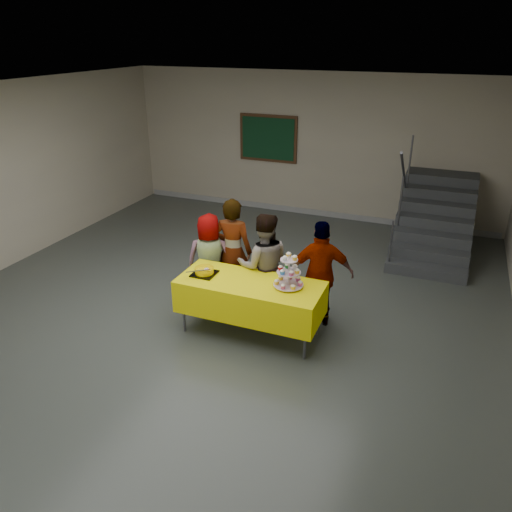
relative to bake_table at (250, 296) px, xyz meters
The scene contains 10 objects.
room_shell 1.71m from the bake_table, behind, with size 10.00×10.04×3.02m.
bake_table is the anchor object (origin of this frame).
cupcake_stand 0.63m from the bake_table, ahead, with size 0.38×0.38×0.44m.
bear_cake 0.70m from the bake_table, behind, with size 0.32×0.36×0.12m.
schoolchild_a 1.08m from the bake_table, 145.92° to the left, with size 0.67×0.43×1.36m, color slate.
schoolchild_b 0.98m from the bake_table, 128.11° to the left, with size 0.58×0.38×1.59m, color #5D5C65.
schoolchild_c 0.58m from the bake_table, 92.68° to the left, with size 0.74×0.57×1.51m, color slate.
schoolchild_d 0.99m from the bake_table, 37.72° to the left, with size 0.87×0.36×1.49m, color slate.
staircase 4.53m from the bake_table, 63.51° to the left, with size 1.30×2.40×2.04m.
noticeboard 5.26m from the bake_table, 108.22° to the left, with size 1.30×0.05×1.00m.
Camera 1 is at (2.87, -5.18, 3.70)m, focal length 35.00 mm.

